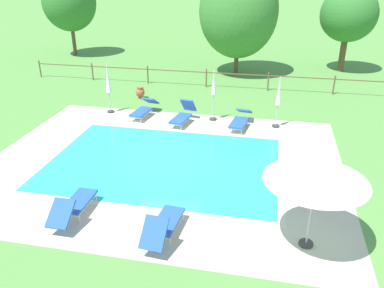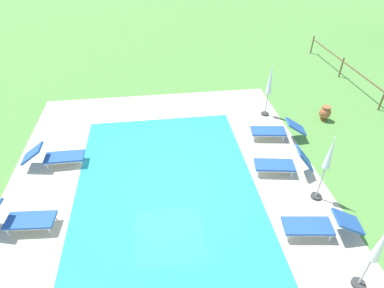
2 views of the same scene
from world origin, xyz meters
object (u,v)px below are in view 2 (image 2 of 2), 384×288
(sun_lounger_north_far, at_px, (319,225))
(sun_lounger_south_mid, at_px, (55,156))
(sun_lounger_north_mid, at_px, (19,219))
(sun_lounger_north_near_steps, at_px, (283,163))
(sun_lounger_north_end, at_px, (276,130))
(patio_umbrella_closed_row_east, at_px, (328,161))
(patio_umbrella_closed_row_centre, at_px, (270,84))
(patio_umbrella_closed_row_west, at_px, (378,249))
(terracotta_urn_near_fence, at_px, (325,113))

(sun_lounger_north_far, bearing_deg, sun_lounger_south_mid, -117.49)
(sun_lounger_north_mid, bearing_deg, sun_lounger_south_mid, 171.94)
(sun_lounger_north_near_steps, bearing_deg, sun_lounger_north_mid, -80.64)
(sun_lounger_north_near_steps, height_order, sun_lounger_north_end, sun_lounger_north_near_steps)
(sun_lounger_north_mid, distance_m, sun_lounger_north_end, 9.02)
(sun_lounger_north_far, xyz_separation_m, patio_umbrella_closed_row_east, (-1.29, 0.59, 1.10))
(sun_lounger_south_mid, relative_size, patio_umbrella_closed_row_centre, 0.87)
(sun_lounger_north_mid, height_order, patio_umbrella_closed_row_east, patio_umbrella_closed_row_east)
(sun_lounger_north_near_steps, xyz_separation_m, patio_umbrella_closed_row_east, (1.25, 0.65, 1.06))
(patio_umbrella_closed_row_centre, bearing_deg, sun_lounger_north_end, -5.24)
(sun_lounger_north_far, distance_m, patio_umbrella_closed_row_west, 1.88)
(sun_lounger_north_end, relative_size, patio_umbrella_closed_row_east, 0.92)
(patio_umbrella_closed_row_east, height_order, terracotta_urn_near_fence, patio_umbrella_closed_row_east)
(sun_lounger_north_end, distance_m, sun_lounger_south_mid, 8.04)
(patio_umbrella_closed_row_west, bearing_deg, patio_umbrella_closed_row_centre, 178.12)
(terracotta_urn_near_fence, bearing_deg, sun_lounger_north_end, -67.77)
(sun_lounger_south_mid, bearing_deg, sun_lounger_north_far, 62.51)
(sun_lounger_north_far, relative_size, patio_umbrella_closed_row_centre, 0.93)
(patio_umbrella_closed_row_west, xyz_separation_m, patio_umbrella_closed_row_centre, (-7.78, 0.25, 0.06))
(sun_lounger_north_near_steps, bearing_deg, terracotta_urn_near_fence, 135.34)
(sun_lounger_north_far, height_order, sun_lounger_south_mid, sun_lounger_south_mid)
(patio_umbrella_closed_row_east, relative_size, terracotta_urn_near_fence, 3.64)
(patio_umbrella_closed_row_west, distance_m, patio_umbrella_closed_row_centre, 7.78)
(sun_lounger_north_near_steps, height_order, sun_lounger_south_mid, sun_lounger_north_near_steps)
(sun_lounger_north_end, xyz_separation_m, patio_umbrella_closed_row_east, (3.22, 0.18, 1.09))
(sun_lounger_south_mid, height_order, terracotta_urn_near_fence, sun_lounger_south_mid)
(sun_lounger_north_near_steps, bearing_deg, patio_umbrella_closed_row_centre, 170.29)
(sun_lounger_north_end, distance_m, patio_umbrella_closed_row_centre, 2.05)
(patio_umbrella_closed_row_centre, xyz_separation_m, terracotta_urn_near_fence, (0.73, 2.31, -1.10))
(sun_lounger_north_end, height_order, patio_umbrella_closed_row_east, patio_umbrella_closed_row_east)
(sun_lounger_north_near_steps, xyz_separation_m, sun_lounger_north_far, (2.54, 0.06, -0.04))
(sun_lounger_north_far, relative_size, sun_lounger_north_end, 1.02)
(sun_lounger_north_mid, xyz_separation_m, patio_umbrella_closed_row_centre, (-5.01, 8.56, 1.06))
(patio_umbrella_closed_row_west, distance_m, patio_umbrella_closed_row_east, 2.84)
(sun_lounger_north_far, distance_m, sun_lounger_north_end, 4.53)
(sun_lounger_north_end, xyz_separation_m, patio_umbrella_closed_row_west, (6.04, -0.10, 1.03))
(sun_lounger_north_mid, xyz_separation_m, patio_umbrella_closed_row_west, (2.77, 8.31, 1.01))
(sun_lounger_north_mid, bearing_deg, patio_umbrella_closed_row_east, 90.38)
(sun_lounger_north_mid, distance_m, patio_umbrella_closed_row_east, 8.64)
(sun_lounger_north_near_steps, distance_m, sun_lounger_north_end, 2.03)
(patio_umbrella_closed_row_centre, height_order, patio_umbrella_closed_row_east, patio_umbrella_closed_row_centre)
(sun_lounger_north_near_steps, distance_m, patio_umbrella_closed_row_west, 4.21)
(sun_lounger_north_mid, bearing_deg, sun_lounger_north_near_steps, 99.36)
(sun_lounger_north_near_steps, relative_size, sun_lounger_south_mid, 0.96)
(sun_lounger_north_mid, bearing_deg, sun_lounger_north_far, 81.20)
(patio_umbrella_closed_row_west, bearing_deg, sun_lounger_north_mid, -108.42)
(patio_umbrella_closed_row_west, xyz_separation_m, patio_umbrella_closed_row_east, (-2.82, 0.27, 0.07))
(sun_lounger_north_near_steps, relative_size, sun_lounger_north_end, 0.92)
(sun_lounger_south_mid, xyz_separation_m, terracotta_urn_near_fence, (-1.57, 10.48, -0.03))
(sun_lounger_north_near_steps, bearing_deg, patio_umbrella_closed_row_west, 5.32)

